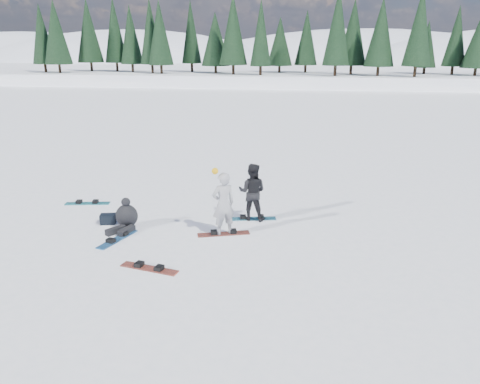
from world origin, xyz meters
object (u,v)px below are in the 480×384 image
at_px(snowboarder_man, 252,192).
at_px(snowboard_loose_c, 87,203).
at_px(gear_bag, 108,219).
at_px(snowboarder_woman, 223,204).
at_px(snowboard_loose_b, 149,268).
at_px(snowboard_loose_a, 118,239).
at_px(seated_rider, 126,217).

bearing_deg(snowboarder_man, snowboard_loose_c, -1.34).
xyz_separation_m(gear_bag, snowboard_loose_c, (-1.49, 1.66, -0.14)).
relative_size(snowboarder_woman, snowboard_loose_b, 1.34).
xyz_separation_m(snowboard_loose_c, snowboard_loose_a, (2.26, -2.79, 0.00)).
distance_m(snowboarder_man, seated_rider, 3.87).
height_order(gear_bag, snowboard_loose_c, gear_bag).
height_order(snowboarder_woman, snowboard_loose_b, snowboarder_woman).
bearing_deg(snowboard_loose_b, snowboarder_woman, 72.41).
relative_size(snowboarder_woman, seated_rider, 1.65).
relative_size(snowboarder_man, seated_rider, 1.48).
distance_m(snowboarder_man, snowboard_loose_a, 4.24).
height_order(snowboarder_woman, snowboard_loose_a, snowboarder_woman).
xyz_separation_m(seated_rider, snowboard_loose_c, (-2.19, 1.92, -0.34)).
bearing_deg(gear_bag, snowboard_loose_a, -55.84).
relative_size(seated_rider, snowboard_loose_c, 0.81).
height_order(snowboard_loose_b, snowboard_loose_c, same).
relative_size(snowboarder_man, snowboard_loose_c, 1.20).
xyz_separation_m(snowboard_loose_b, snowboard_loose_a, (-1.49, 1.61, 0.00)).
xyz_separation_m(snowboarder_woman, snowboard_loose_c, (-5.14, 1.98, -0.92)).
relative_size(snowboarder_man, gear_bag, 3.99).
bearing_deg(snowboard_loose_c, seated_rider, -51.89).
relative_size(snowboarder_woman, snowboarder_man, 1.11).
height_order(snowboard_loose_c, snowboard_loose_a, same).
bearing_deg(snowboarder_man, snowboard_loose_a, 36.35).
relative_size(snowboarder_woman, gear_bag, 4.45).
height_order(gear_bag, snowboard_loose_a, gear_bag).
bearing_deg(snowboarder_woman, seated_rider, -34.50).
bearing_deg(snowboard_loose_c, gear_bag, -58.76).
height_order(snowboarder_man, snowboard_loose_b, snowboarder_man).
distance_m(snowboard_loose_b, snowboard_loose_c, 5.78).
bearing_deg(snowboarder_woman, snowboard_loose_a, -17.56).
bearing_deg(snowboard_loose_c, snowboarder_woman, -31.66).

